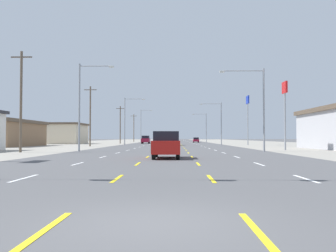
{
  "coord_description": "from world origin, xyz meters",
  "views": [
    {
      "loc": [
        0.4,
        -6.57,
        1.54
      ],
      "look_at": [
        -0.73,
        53.69,
        3.44
      ],
      "focal_mm": 38.87,
      "sensor_mm": 36.0,
      "label": 1
    }
  ],
  "objects_px": {
    "pole_sign_right_row_2": "(248,108)",
    "streetlight_left_row_2": "(142,124)",
    "suv_center_turn_near": "(173,140)",
    "suv_far_left_mid": "(146,140)",
    "suv_center_turn_nearest": "(166,144)",
    "streetlight_right_row_1": "(219,120)",
    "streetlight_left_row_0": "(83,101)",
    "pole_sign_right_row_1": "(285,100)",
    "sedan_inner_left_far": "(163,140)",
    "streetlight_right_row_2": "(205,125)",
    "hatchback_far_right_midfar": "(196,140)",
    "streetlight_left_row_1": "(127,117)",
    "streetlight_right_row_0": "(259,102)"
  },
  "relations": [
    {
      "from": "suv_center_turn_near",
      "to": "streetlight_left_row_1",
      "type": "height_order",
      "value": "streetlight_left_row_1"
    },
    {
      "from": "suv_center_turn_nearest",
      "to": "streetlight_right_row_1",
      "type": "xyz_separation_m",
      "value": [
        9.84,
        49.33,
        4.22
      ]
    },
    {
      "from": "suv_center_turn_near",
      "to": "streetlight_left_row_1",
      "type": "relative_size",
      "value": 0.49
    },
    {
      "from": "pole_sign_right_row_2",
      "to": "streetlight_right_row_0",
      "type": "bearing_deg",
      "value": -99.37
    },
    {
      "from": "hatchback_far_right_midfar",
      "to": "streetlight_left_row_0",
      "type": "bearing_deg",
      "value": -103.18
    },
    {
      "from": "hatchback_far_right_midfar",
      "to": "streetlight_right_row_1",
      "type": "relative_size",
      "value": 0.44
    },
    {
      "from": "pole_sign_right_row_1",
      "to": "streetlight_right_row_1",
      "type": "bearing_deg",
      "value": 97.42
    },
    {
      "from": "suv_center_turn_nearest",
      "to": "sedan_inner_left_far",
      "type": "distance_m",
      "value": 94.48
    },
    {
      "from": "pole_sign_right_row_1",
      "to": "pole_sign_right_row_2",
      "type": "distance_m",
      "value": 29.35
    },
    {
      "from": "streetlight_left_row_2",
      "to": "streetlight_right_row_1",
      "type": "bearing_deg",
      "value": -61.87
    },
    {
      "from": "sedan_inner_left_far",
      "to": "streetlight_right_row_2",
      "type": "relative_size",
      "value": 0.5
    },
    {
      "from": "pole_sign_right_row_2",
      "to": "streetlight_right_row_2",
      "type": "relative_size",
      "value": 1.1
    },
    {
      "from": "streetlight_left_row_0",
      "to": "pole_sign_right_row_1",
      "type": "bearing_deg",
      "value": 10.68
    },
    {
      "from": "sedan_inner_left_far",
      "to": "streetlight_left_row_1",
      "type": "distance_m",
      "value": 45.79
    },
    {
      "from": "streetlight_right_row_0",
      "to": "streetlight_right_row_2",
      "type": "xyz_separation_m",
      "value": [
        0.07,
        72.75,
        -0.08
      ]
    },
    {
      "from": "streetlight_right_row_2",
      "to": "hatchback_far_right_midfar",
      "type": "bearing_deg",
      "value": -147.08
    },
    {
      "from": "streetlight_right_row_2",
      "to": "streetlight_left_row_2",
      "type": "bearing_deg",
      "value": -180.0
    },
    {
      "from": "pole_sign_right_row_2",
      "to": "streetlight_left_row_0",
      "type": "xyz_separation_m",
      "value": [
        -24.91,
        -33.71,
        -1.97
      ]
    },
    {
      "from": "pole_sign_right_row_1",
      "to": "streetlight_left_row_1",
      "type": "relative_size",
      "value": 0.84
    },
    {
      "from": "suv_far_left_mid",
      "to": "streetlight_right_row_0",
      "type": "distance_m",
      "value": 53.42
    },
    {
      "from": "hatchback_far_right_midfar",
      "to": "streetlight_left_row_1",
      "type": "relative_size",
      "value": 0.39
    },
    {
      "from": "pole_sign_right_row_2",
      "to": "streetlight_left_row_2",
      "type": "relative_size",
      "value": 0.97
    },
    {
      "from": "suv_center_turn_nearest",
      "to": "streetlight_right_row_0",
      "type": "height_order",
      "value": "streetlight_right_row_0"
    },
    {
      "from": "hatchback_far_right_midfar",
      "to": "streetlight_right_row_0",
      "type": "distance_m",
      "value": 71.13
    },
    {
      "from": "pole_sign_right_row_1",
      "to": "pole_sign_right_row_2",
      "type": "bearing_deg",
      "value": 87.34
    },
    {
      "from": "suv_far_left_mid",
      "to": "streetlight_right_row_2",
      "type": "xyz_separation_m",
      "value": [
        16.5,
        22.11,
        4.3
      ]
    },
    {
      "from": "suv_far_left_mid",
      "to": "sedan_inner_left_far",
      "type": "relative_size",
      "value": 1.09
    },
    {
      "from": "hatchback_far_right_midfar",
      "to": "streetlight_left_row_0",
      "type": "relative_size",
      "value": 0.4
    },
    {
      "from": "hatchback_far_right_midfar",
      "to": "streetlight_left_row_1",
      "type": "xyz_separation_m",
      "value": [
        -16.55,
        -34.56,
        4.98
      ]
    },
    {
      "from": "sedan_inner_left_far",
      "to": "streetlight_right_row_1",
      "type": "relative_size",
      "value": 0.51
    },
    {
      "from": "suv_center_turn_near",
      "to": "streetlight_left_row_2",
      "type": "bearing_deg",
      "value": 103.19
    },
    {
      "from": "streetlight_left_row_0",
      "to": "streetlight_left_row_1",
      "type": "height_order",
      "value": "streetlight_left_row_1"
    },
    {
      "from": "suv_far_left_mid",
      "to": "streetlight_right_row_1",
      "type": "height_order",
      "value": "streetlight_right_row_1"
    },
    {
      "from": "pole_sign_right_row_1",
      "to": "streetlight_right_row_0",
      "type": "relative_size",
      "value": 0.91
    },
    {
      "from": "streetlight_left_row_0",
      "to": "streetlight_right_row_2",
      "type": "distance_m",
      "value": 75.29
    },
    {
      "from": "suv_far_left_mid",
      "to": "streetlight_left_row_2",
      "type": "xyz_separation_m",
      "value": [
        -2.98,
        22.11,
        4.81
      ]
    },
    {
      "from": "sedan_inner_left_far",
      "to": "streetlight_right_row_2",
      "type": "bearing_deg",
      "value": -33.54
    },
    {
      "from": "sedan_inner_left_far",
      "to": "pole_sign_right_row_1",
      "type": "relative_size",
      "value": 0.54
    },
    {
      "from": "sedan_inner_left_far",
      "to": "streetlight_right_row_0",
      "type": "height_order",
      "value": "streetlight_right_row_0"
    },
    {
      "from": "pole_sign_right_row_1",
      "to": "streetlight_right_row_1",
      "type": "xyz_separation_m",
      "value": [
        -4.16,
        31.93,
        -0.78
      ]
    },
    {
      "from": "streetlight_right_row_1",
      "to": "streetlight_left_row_2",
      "type": "distance_m",
      "value": 41.25
    },
    {
      "from": "pole_sign_right_row_2",
      "to": "streetlight_right_row_1",
      "type": "height_order",
      "value": "pole_sign_right_row_2"
    },
    {
      "from": "suv_center_turn_near",
      "to": "suv_far_left_mid",
      "type": "relative_size",
      "value": 1.0
    },
    {
      "from": "suv_far_left_mid",
      "to": "streetlight_left_row_2",
      "type": "distance_m",
      "value": 22.82
    },
    {
      "from": "suv_far_left_mid",
      "to": "streetlight_right_row_2",
      "type": "relative_size",
      "value": 0.54
    },
    {
      "from": "hatchback_far_right_midfar",
      "to": "streetlight_right_row_0",
      "type": "xyz_separation_m",
      "value": [
        2.73,
        -70.93,
        4.62
      ]
    },
    {
      "from": "suv_center_turn_nearest",
      "to": "hatchback_far_right_midfar",
      "type": "height_order",
      "value": "suv_center_turn_nearest"
    },
    {
      "from": "suv_far_left_mid",
      "to": "streetlight_right_row_0",
      "type": "height_order",
      "value": "streetlight_right_row_0"
    },
    {
      "from": "streetlight_right_row_1",
      "to": "pole_sign_right_row_2",
      "type": "bearing_deg",
      "value": -25.73
    },
    {
      "from": "pole_sign_right_row_2",
      "to": "hatchback_far_right_midfar",
      "type": "bearing_deg",
      "value": 102.57
    }
  ]
}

